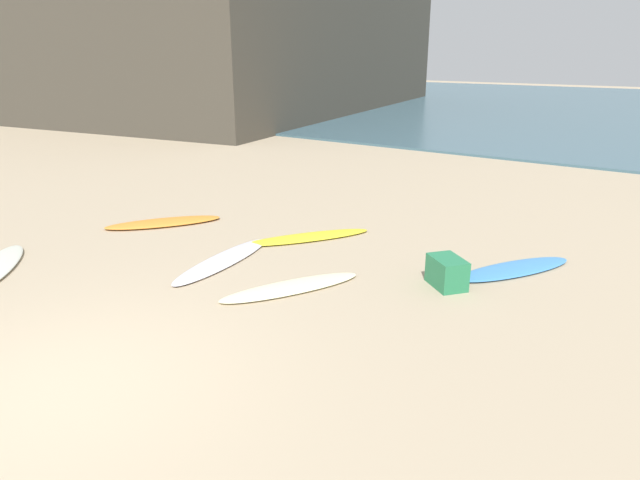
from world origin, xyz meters
TOP-DOWN VIEW (x-y plane):
  - ground_plane at (0.00, 0.00)m, footprint 120.00×120.00m
  - ocean_water at (0.00, 35.23)m, footprint 120.00×40.00m
  - surfboard_0 at (-1.22, 3.63)m, footprint 0.82×2.46m
  - surfboard_2 at (-0.78, 5.36)m, footprint 1.75×2.28m
  - surfboard_3 at (0.37, 3.38)m, footprint 1.45×2.16m
  - surfboard_4 at (-3.66, 4.46)m, footprint 1.78×2.17m
  - surfboard_5 at (2.80, 5.94)m, footprint 1.59×2.18m
  - beach_cooler at (2.16, 4.77)m, footprint 0.72×0.69m

SIDE VIEW (x-z plane):
  - ground_plane at x=0.00m, z-range 0.00..0.00m
  - surfboard_5 at x=2.80m, z-range 0.00..0.07m
  - surfboard_3 at x=0.37m, z-range 0.00..0.07m
  - surfboard_0 at x=-1.22m, z-range 0.00..0.07m
  - surfboard_2 at x=-0.78m, z-range 0.00..0.07m
  - ocean_water at x=0.00m, z-range 0.00..0.08m
  - surfboard_4 at x=-3.66m, z-range 0.00..0.09m
  - beach_cooler at x=2.16m, z-range 0.00..0.44m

